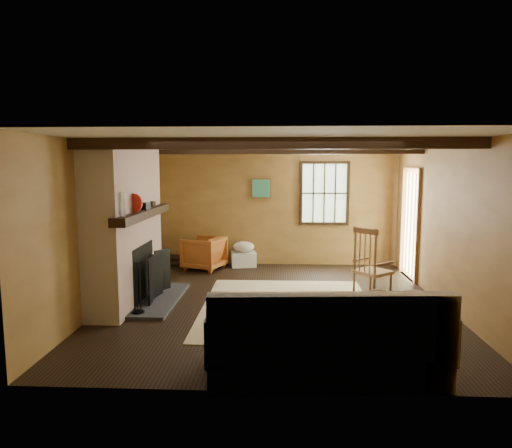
# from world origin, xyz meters

# --- Properties ---
(ground) EXTENTS (5.50, 5.50, 0.00)m
(ground) POSITION_xyz_m (0.00, 0.00, 0.00)
(ground) COLOR black
(ground) RESTS_ON ground
(room_envelope) EXTENTS (5.02, 5.52, 2.44)m
(room_envelope) POSITION_xyz_m (0.22, 0.26, 1.63)
(room_envelope) COLOR #A6763A
(room_envelope) RESTS_ON ground
(fireplace) EXTENTS (1.02, 2.30, 2.40)m
(fireplace) POSITION_xyz_m (-2.23, -0.00, 1.10)
(fireplace) COLOR brown
(fireplace) RESTS_ON ground
(rug) EXTENTS (2.50, 3.00, 0.01)m
(rug) POSITION_xyz_m (0.20, -0.20, 0.00)
(rug) COLOR #C5B583
(rug) RESTS_ON ground
(rocking_chair) EXTENTS (0.91, 0.86, 1.15)m
(rocking_chair) POSITION_xyz_m (1.48, 0.22, 0.48)
(rocking_chair) COLOR tan
(rocking_chair) RESTS_ON ground
(sofa) EXTENTS (2.36, 1.18, 0.93)m
(sofa) POSITION_xyz_m (0.52, -2.37, 0.33)
(sofa) COLOR white
(sofa) RESTS_ON ground
(firewood_pile) EXTENTS (0.68, 0.12, 0.25)m
(firewood_pile) POSITION_xyz_m (-2.08, 2.43, 0.12)
(firewood_pile) COLOR brown
(firewood_pile) RESTS_ON ground
(laundry_basket) EXTENTS (0.56, 0.46, 0.30)m
(laundry_basket) POSITION_xyz_m (-0.65, 2.50, 0.15)
(laundry_basket) COLOR silver
(laundry_basket) RESTS_ON ground
(basket_pillow) EXTENTS (0.48, 0.40, 0.22)m
(basket_pillow) POSITION_xyz_m (-0.65, 2.50, 0.41)
(basket_pillow) COLOR white
(basket_pillow) RESTS_ON laundry_basket
(armchair) EXTENTS (0.93, 0.91, 0.66)m
(armchair) POSITION_xyz_m (-1.43, 2.18, 0.33)
(armchair) COLOR #BF6026
(armchair) RESTS_ON ground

